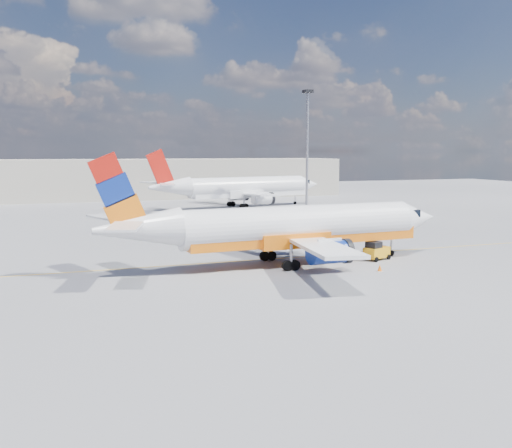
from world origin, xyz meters
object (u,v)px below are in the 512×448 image
object	(u,v)px
gse_tug	(376,251)
traffic_cone	(380,268)
second_jet	(242,188)
main_jet	(289,227)

from	to	relation	value
gse_tug	traffic_cone	bearing A→B (deg)	-140.19
second_jet	gse_tug	world-z (taller)	second_jet
main_jet	second_jet	size ratio (longest dim) A/B	0.96
second_jet	gse_tug	size ratio (longest dim) A/B	12.36
second_jet	traffic_cone	bearing A→B (deg)	-106.53
second_jet	main_jet	bearing A→B (deg)	-113.78
gse_tug	traffic_cone	world-z (taller)	gse_tug
gse_tug	traffic_cone	xyz separation A→B (m)	(-2.32, -4.41, -0.52)
main_jet	gse_tug	world-z (taller)	main_jet
main_jet	gse_tug	xyz separation A→B (m)	(8.18, -0.63, -2.43)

